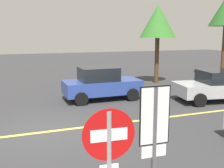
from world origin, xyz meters
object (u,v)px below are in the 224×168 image
object	(u,v)px
stop_sign	(109,159)
car_silver_near_curb	(217,85)
speed_limit_sign	(154,131)
car_blue_approaching	(101,84)
tree_centre_verge	(158,22)

from	to	relation	value
stop_sign	car_silver_near_curb	xyz separation A→B (m)	(8.53, 7.44, -0.81)
speed_limit_sign	car_blue_approaching	bearing A→B (deg)	76.86
stop_sign	speed_limit_sign	bearing A→B (deg)	22.00
speed_limit_sign	stop_sign	bearing A→B (deg)	-158.00
speed_limit_sign	car_silver_near_curb	xyz separation A→B (m)	(7.59, 7.06, -0.98)
stop_sign	car_blue_approaching	size ratio (longest dim) A/B	0.60
car_silver_near_curb	tree_centre_verge	bearing A→B (deg)	92.84
tree_centre_verge	stop_sign	bearing A→B (deg)	-122.26
stop_sign	car_blue_approaching	bearing A→B (deg)	72.25
car_blue_approaching	tree_centre_verge	size ratio (longest dim) A/B	0.74
stop_sign	car_silver_near_curb	world-z (taller)	stop_sign
stop_sign	car_silver_near_curb	distance (m)	11.34
speed_limit_sign	car_silver_near_curb	size ratio (longest dim) A/B	0.58
car_blue_approaching	tree_centre_verge	distance (m)	6.93
stop_sign	tree_centre_verge	distance (m)	15.65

